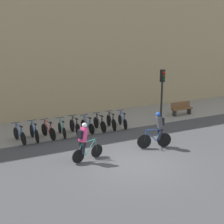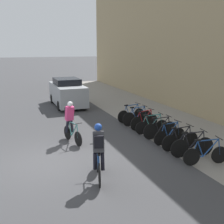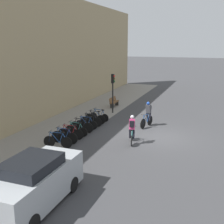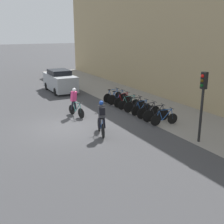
# 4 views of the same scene
# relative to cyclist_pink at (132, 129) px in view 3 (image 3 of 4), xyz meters

# --- Properties ---
(ground) EXTENTS (200.00, 200.00, 0.00)m
(ground) POSITION_rel_cyclist_pink_xyz_m (1.83, -1.23, -0.95)
(ground) COLOR #3D3D3F
(kerb_strip) EXTENTS (44.00, 4.50, 0.01)m
(kerb_strip) POSITION_rel_cyclist_pink_xyz_m (1.83, 5.52, -0.94)
(kerb_strip) COLOR gray
(kerb_strip) RESTS_ON ground
(building_facade) EXTENTS (44.00, 0.60, 9.63)m
(building_facade) POSITION_rel_cyclist_pink_xyz_m (1.83, 8.07, 3.87)
(building_facade) COLOR tan
(building_facade) RESTS_ON ground
(cyclist_pink) EXTENTS (1.59, 0.57, 1.75)m
(cyclist_pink) POSITION_rel_cyclist_pink_xyz_m (0.00, 0.00, 0.00)
(cyclist_pink) COLOR black
(cyclist_pink) RESTS_ON ground
(cyclist_grey) EXTENTS (1.69, 0.60, 1.79)m
(cyclist_grey) POSITION_rel_cyclist_pink_xyz_m (3.82, -0.04, -0.00)
(cyclist_grey) COLOR black
(cyclist_grey) RESTS_ON ground
(parked_bike_0) EXTENTS (0.47, 1.68, 0.97)m
(parked_bike_0) POSITION_rel_cyclist_pink_xyz_m (-2.06, 3.76, -0.55)
(parked_bike_0) COLOR black
(parked_bike_0) RESTS_ON ground
(parked_bike_1) EXTENTS (0.46, 1.71, 0.99)m
(parked_bike_1) POSITION_rel_cyclist_pink_xyz_m (-1.31, 3.76, -0.53)
(parked_bike_1) COLOR black
(parked_bike_1) RESTS_ON ground
(parked_bike_2) EXTENTS (0.48, 1.63, 0.97)m
(parked_bike_2) POSITION_rel_cyclist_pink_xyz_m (-0.56, 3.76, -0.54)
(parked_bike_2) COLOR black
(parked_bike_2) RESTS_ON ground
(parked_bike_3) EXTENTS (0.46, 1.63, 0.94)m
(parked_bike_3) POSITION_rel_cyclist_pink_xyz_m (0.20, 3.76, -0.57)
(parked_bike_3) COLOR black
(parked_bike_3) RESTS_ON ground
(parked_bike_4) EXTENTS (0.46, 1.67, 0.99)m
(parked_bike_4) POSITION_rel_cyclist_pink_xyz_m (0.95, 3.76, -0.53)
(parked_bike_4) COLOR black
(parked_bike_4) RESTS_ON ground
(parked_bike_5) EXTENTS (0.46, 1.56, 0.94)m
(parked_bike_5) POSITION_rel_cyclist_pink_xyz_m (1.70, 3.76, -0.57)
(parked_bike_5) COLOR black
(parked_bike_5) RESTS_ON ground
(parked_bike_6) EXTENTS (0.46, 1.66, 0.97)m
(parked_bike_6) POSITION_rel_cyclist_pink_xyz_m (2.46, 3.76, -0.55)
(parked_bike_6) COLOR black
(parked_bike_6) RESTS_ON ground
(parked_bike_7) EXTENTS (0.46, 1.69, 0.98)m
(parked_bike_7) POSITION_rel_cyclist_pink_xyz_m (3.21, 3.76, -0.54)
(parked_bike_7) COLOR black
(parked_bike_7) RESTS_ON ground
(parked_bike_8) EXTENTS (0.47, 1.63, 0.94)m
(parked_bike_8) POSITION_rel_cyclist_pink_xyz_m (3.96, 3.76, -0.56)
(parked_bike_8) COLOR black
(parked_bike_8) RESTS_ON ground
(traffic_light_pole) EXTENTS (0.26, 0.30, 3.30)m
(traffic_light_pole) POSITION_rel_cyclist_pink_xyz_m (6.69, 3.66, 1.35)
(traffic_light_pole) COLOR black
(traffic_light_pole) RESTS_ON ground
(bench) EXTENTS (1.57, 0.44, 0.89)m
(bench) POSITION_rel_cyclist_pink_xyz_m (8.91, 4.38, -0.48)
(bench) COLOR brown
(bench) RESTS_ON ground
(parked_car) EXTENTS (4.30, 1.84, 1.85)m
(parked_car) POSITION_rel_cyclist_pink_xyz_m (-7.40, 1.49, -0.05)
(parked_car) COLOR #9EA3A8
(parked_car) RESTS_ON ground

